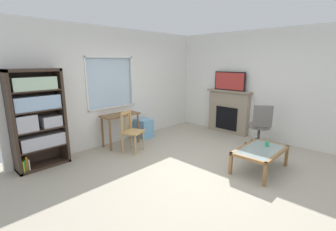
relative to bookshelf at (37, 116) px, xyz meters
name	(u,v)px	position (x,y,z in m)	size (l,w,h in m)	color
ground	(195,168)	(1.96, -2.15, -0.99)	(6.09, 5.79, 0.02)	#B2A893
wall_back_with_window	(119,87)	(1.98, 0.24, 0.37)	(5.09, 0.15, 2.72)	silver
wall_right	(259,85)	(4.56, -2.15, 0.38)	(0.12, 4.99, 2.72)	silver
bookshelf	(37,116)	(0.00, 0.00, 0.00)	(0.90, 0.38, 1.83)	#38281E
desk_under_window	(120,120)	(1.73, -0.11, -0.37)	(0.89, 0.42, 0.75)	brown
wooden_chair	(131,131)	(1.65, -0.62, -0.51)	(0.53, 0.52, 0.90)	tan
plastic_drawer_unit	(144,128)	(2.49, -0.06, -0.74)	(0.35, 0.40, 0.48)	#72ADDB
fireplace	(228,111)	(4.41, -1.42, -0.38)	(0.26, 1.26, 1.18)	gray
tv	(230,81)	(4.39, -1.42, 0.45)	(0.06, 0.89, 0.50)	black
office_chair	(261,124)	(3.88, -2.55, -0.42)	(0.62, 0.57, 1.00)	slate
coffee_table	(260,152)	(2.69, -3.06, -0.63)	(1.08, 0.65, 0.40)	#8C9E99
sippy_cup	(267,144)	(2.90, -3.08, -0.53)	(0.07, 0.07, 0.09)	#33B770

